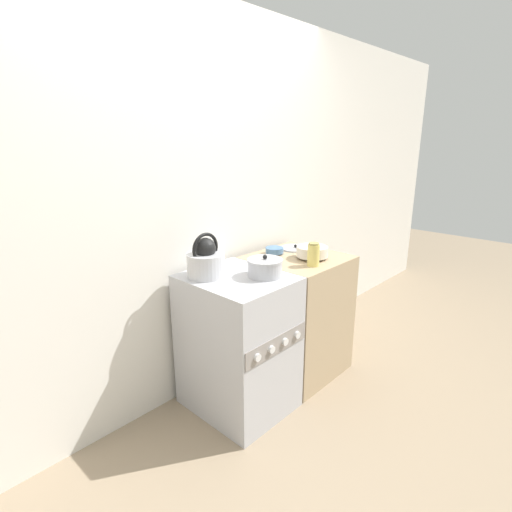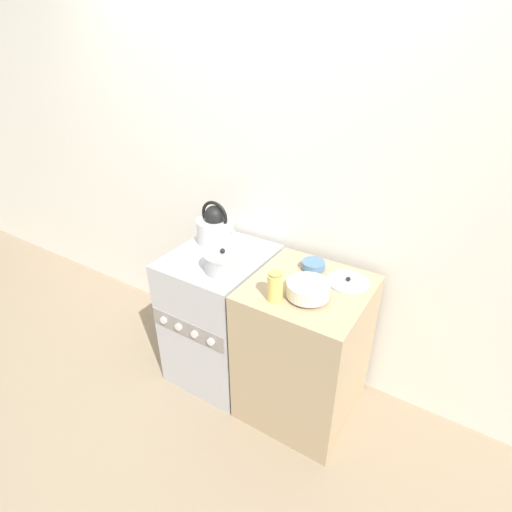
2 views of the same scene
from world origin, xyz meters
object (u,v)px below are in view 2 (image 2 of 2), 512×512
(enamel_bowl, at_px, (308,289))
(loose_pot_lid, at_px, (348,281))
(kettle, at_px, (215,227))
(storage_jar, at_px, (275,287))
(stove, at_px, (221,315))
(small_ceramic_bowl, at_px, (313,265))
(cooking_pot, at_px, (223,261))

(enamel_bowl, xyz_separation_m, loose_pot_lid, (0.12, 0.24, -0.04))
(kettle, bearing_deg, storage_jar, -28.72)
(stove, height_order, small_ceramic_bowl, small_ceramic_bowl)
(stove, xyz_separation_m, kettle, (-0.12, 0.14, 0.54))
(cooking_pot, distance_m, loose_pot_lid, 0.68)
(small_ceramic_bowl, relative_size, storage_jar, 0.84)
(cooking_pot, bearing_deg, storage_jar, -12.78)
(loose_pot_lid, bearing_deg, enamel_bowl, -117.21)
(kettle, relative_size, cooking_pot, 1.30)
(enamel_bowl, distance_m, small_ceramic_bowl, 0.28)
(enamel_bowl, relative_size, small_ceramic_bowl, 1.68)
(stove, bearing_deg, small_ceramic_bowl, 17.08)
(storage_jar, distance_m, loose_pot_lid, 0.43)
(stove, relative_size, kettle, 3.17)
(cooking_pot, bearing_deg, kettle, 133.57)
(enamel_bowl, bearing_deg, cooking_pot, -178.26)
(small_ceramic_bowl, bearing_deg, cooking_pot, -146.22)
(stove, xyz_separation_m, loose_pot_lid, (0.75, 0.14, 0.44))
(enamel_bowl, bearing_deg, storage_jar, -142.32)
(stove, relative_size, loose_pot_lid, 3.92)
(cooking_pot, bearing_deg, small_ceramic_bowl, 33.78)
(cooking_pot, bearing_deg, stove, 137.12)
(storage_jar, height_order, loose_pot_lid, storage_jar)
(stove, bearing_deg, loose_pot_lid, 10.51)
(stove, bearing_deg, storage_jar, -21.70)
(cooking_pot, xyz_separation_m, enamel_bowl, (0.51, 0.02, -0.01))
(loose_pot_lid, bearing_deg, kettle, 179.96)
(kettle, bearing_deg, stove, -49.64)
(stove, height_order, cooking_pot, cooking_pot)
(enamel_bowl, bearing_deg, stove, 171.19)
(storage_jar, bearing_deg, stove, 158.30)
(cooking_pot, height_order, enamel_bowl, cooking_pot)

